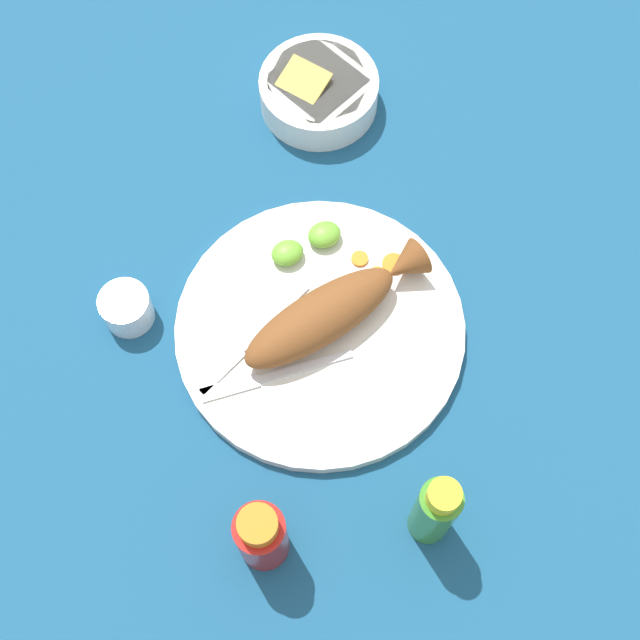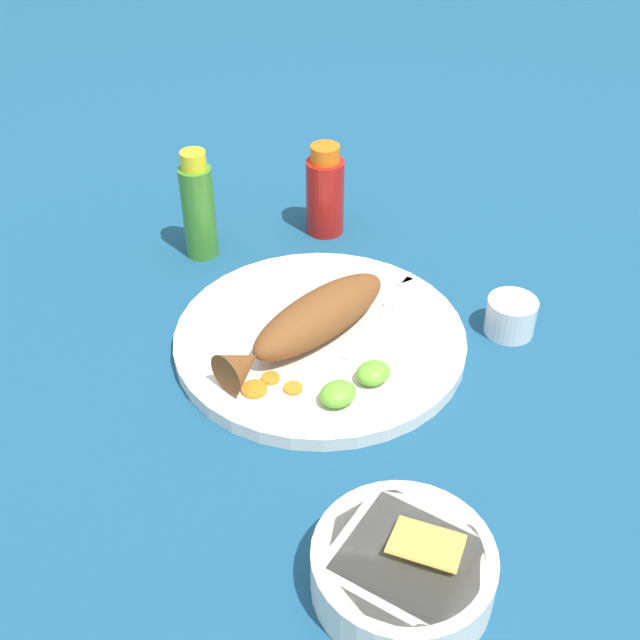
# 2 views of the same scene
# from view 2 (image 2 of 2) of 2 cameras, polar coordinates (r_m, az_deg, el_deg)

# --- Properties ---
(ground_plane) EXTENTS (4.00, 4.00, 0.00)m
(ground_plane) POSITION_cam_2_polar(r_m,az_deg,el_deg) (0.98, 0.00, -1.76)
(ground_plane) COLOR navy
(main_plate) EXTENTS (0.35, 0.35, 0.02)m
(main_plate) POSITION_cam_2_polar(r_m,az_deg,el_deg) (0.97, 0.00, -1.35)
(main_plate) COLOR silver
(main_plate) RESTS_ON ground_plane
(fried_fish) EXTENTS (0.26, 0.10, 0.05)m
(fried_fish) POSITION_cam_2_polar(r_m,az_deg,el_deg) (0.94, -0.67, -0.08)
(fried_fish) COLOR brown
(fried_fish) RESTS_ON main_plate
(fork_near) EXTENTS (0.19, 0.03, 0.00)m
(fork_near) POSITION_cam_2_polar(r_m,az_deg,el_deg) (1.03, 2.70, 1.86)
(fork_near) COLOR silver
(fork_near) RESTS_ON main_plate
(fork_far) EXTENTS (0.17, 0.09, 0.00)m
(fork_far) POSITION_cam_2_polar(r_m,az_deg,el_deg) (1.00, 4.67, 0.64)
(fork_far) COLOR silver
(fork_far) RESTS_ON main_plate
(carrot_slice_near) EXTENTS (0.03, 0.03, 0.00)m
(carrot_slice_near) POSITION_cam_2_polar(r_m,az_deg,el_deg) (0.89, -4.69, -4.93)
(carrot_slice_near) COLOR orange
(carrot_slice_near) RESTS_ON main_plate
(carrot_slice_mid) EXTENTS (0.02, 0.02, 0.00)m
(carrot_slice_mid) POSITION_cam_2_polar(r_m,az_deg,el_deg) (0.90, -3.53, -4.15)
(carrot_slice_mid) COLOR orange
(carrot_slice_mid) RESTS_ON main_plate
(carrot_slice_far) EXTENTS (0.02, 0.02, 0.00)m
(carrot_slice_far) POSITION_cam_2_polar(r_m,az_deg,el_deg) (0.89, -1.93, -4.87)
(carrot_slice_far) COLOR orange
(carrot_slice_far) RESTS_ON main_plate
(lime_wedge_main) EXTENTS (0.04, 0.04, 0.02)m
(lime_wedge_main) POSITION_cam_2_polar(r_m,az_deg,el_deg) (0.87, 1.28, -5.27)
(lime_wedge_main) COLOR #6BB233
(lime_wedge_main) RESTS_ON main_plate
(lime_wedge_side) EXTENTS (0.04, 0.03, 0.02)m
(lime_wedge_side) POSITION_cam_2_polar(r_m,az_deg,el_deg) (0.89, 3.73, -3.81)
(lime_wedge_side) COLOR #6BB233
(lime_wedge_side) RESTS_ON main_plate
(hot_sauce_bottle_red) EXTENTS (0.05, 0.05, 0.14)m
(hot_sauce_bottle_red) POSITION_cam_2_polar(r_m,az_deg,el_deg) (1.16, 0.36, 9.06)
(hot_sauce_bottle_red) COLOR #B21914
(hot_sauce_bottle_red) RESTS_ON ground_plane
(hot_sauce_bottle_green) EXTENTS (0.05, 0.05, 0.16)m
(hot_sauce_bottle_green) POSITION_cam_2_polar(r_m,az_deg,el_deg) (1.11, -8.64, 7.91)
(hot_sauce_bottle_green) COLOR #3D8428
(hot_sauce_bottle_green) RESTS_ON ground_plane
(salt_cup) EXTENTS (0.06, 0.06, 0.05)m
(salt_cup) POSITION_cam_2_polar(r_m,az_deg,el_deg) (1.01, 13.38, 0.14)
(salt_cup) COLOR silver
(salt_cup) RESTS_ON ground_plane
(guacamole_bowl) EXTENTS (0.16, 0.16, 0.06)m
(guacamole_bowl) POSITION_cam_2_polar(r_m,az_deg,el_deg) (0.73, 5.93, -17.09)
(guacamole_bowl) COLOR white
(guacamole_bowl) RESTS_ON ground_plane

